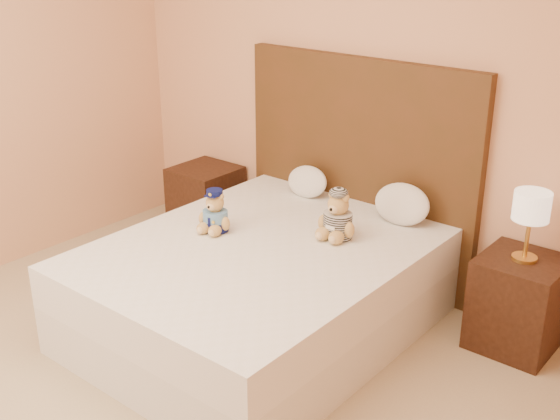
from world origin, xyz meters
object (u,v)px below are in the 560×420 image
at_px(teddy_police, 215,211).
at_px(teddy_prisoner, 338,215).
at_px(pillow_left, 307,180).
at_px(nightstand_right, 518,303).
at_px(nightstand_left, 206,201).
at_px(lamp, 531,210).
at_px(bed, 260,288).
at_px(pillow_right, 402,202).

height_order(teddy_police, teddy_prisoner, teddy_prisoner).
bearing_deg(pillow_left, nightstand_right, -1.12).
xyz_separation_m(teddy_prisoner, pillow_left, (-0.56, 0.44, -0.03)).
distance_m(nightstand_left, lamp, 2.56).
xyz_separation_m(lamp, teddy_police, (-1.60, -0.80, -0.17)).
bearing_deg(nightstand_left, teddy_prisoner, -15.15).
height_order(nightstand_left, lamp, lamp).
distance_m(bed, teddy_prisoner, 0.63).
xyz_separation_m(teddy_police, teddy_prisoner, (0.63, 0.39, 0.01)).
height_order(nightstand_right, lamp, lamp).
xyz_separation_m(nightstand_left, lamp, (2.50, 0.00, 0.57)).
relative_size(nightstand_right, teddy_police, 2.11).
relative_size(teddy_police, teddy_prisoner, 0.90).
xyz_separation_m(bed, pillow_right, (0.45, 0.83, 0.41)).
bearing_deg(lamp, teddy_police, -153.45).
height_order(bed, lamp, lamp).
bearing_deg(teddy_police, bed, -11.12).
bearing_deg(teddy_police, pillow_right, 34.98).
bearing_deg(lamp, nightstand_right, 0.00).
relative_size(teddy_prisoner, pillow_left, 0.92).
bearing_deg(bed, teddy_police, 179.99).
bearing_deg(pillow_left, pillow_right, 0.00).
relative_size(nightstand_right, pillow_left, 1.76).
height_order(nightstand_left, nightstand_right, same).
distance_m(bed, pillow_right, 1.03).
height_order(nightstand_left, teddy_police, teddy_police).
xyz_separation_m(nightstand_left, pillow_right, (1.70, 0.03, 0.41)).
bearing_deg(nightstand_right, bed, -147.38).
bearing_deg(lamp, pillow_right, 177.86).
relative_size(teddy_prisoner, pillow_right, 0.77).
bearing_deg(pillow_left, lamp, -1.12).
distance_m(teddy_police, pillow_right, 1.15).
distance_m(bed, pillow_left, 0.96).
height_order(nightstand_right, pillow_right, pillow_right).
relative_size(bed, pillow_right, 5.35).
xyz_separation_m(teddy_police, pillow_right, (0.80, 0.83, 0.00)).
height_order(bed, pillow_right, pillow_right).
bearing_deg(pillow_right, nightstand_right, -2.14).
bearing_deg(nightstand_left, pillow_left, 1.79).
distance_m(nightstand_right, pillow_left, 1.59).
distance_m(nightstand_left, teddy_police, 1.27).
xyz_separation_m(nightstand_right, teddy_prisoner, (-0.97, -0.41, 0.42)).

